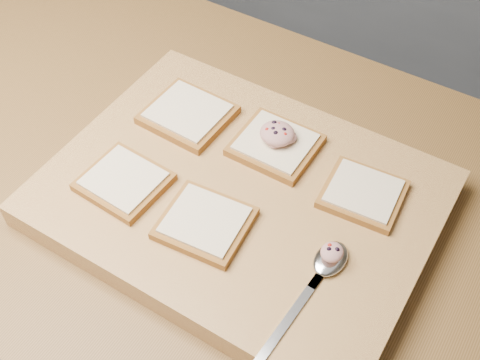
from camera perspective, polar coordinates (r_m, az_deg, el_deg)
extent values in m
cube|color=slate|center=(1.37, -2.08, -12.58)|extent=(1.90, 0.75, 0.84)
cube|color=brown|center=(0.99, -2.81, -0.51)|extent=(2.00, 0.80, 0.06)
cube|color=tan|center=(0.90, 0.00, -1.71)|extent=(0.56, 0.42, 0.04)
cube|color=brown|center=(0.99, -4.96, 6.17)|extent=(0.13, 0.12, 0.01)
cube|color=#FDF0C0|center=(0.98, -5.00, 6.56)|extent=(0.12, 0.11, 0.00)
cube|color=brown|center=(0.94, 3.38, 3.30)|extent=(0.12, 0.11, 0.01)
cube|color=#FDF0C0|center=(0.93, 3.40, 3.66)|extent=(0.11, 0.10, 0.00)
cube|color=brown|center=(0.89, 11.57, -1.31)|extent=(0.12, 0.11, 0.01)
cube|color=#FDF0C0|center=(0.88, 11.65, -0.99)|extent=(0.10, 0.09, 0.00)
cube|color=brown|center=(0.90, -10.93, -0.19)|extent=(0.12, 0.11, 0.01)
cube|color=#FDF0C0|center=(0.90, -11.01, 0.15)|extent=(0.11, 0.10, 0.00)
cube|color=brown|center=(0.84, -3.33, -4.12)|extent=(0.13, 0.12, 0.01)
cube|color=#FDF0C0|center=(0.84, -3.36, -3.78)|extent=(0.11, 0.10, 0.00)
ellipsoid|color=tan|center=(0.92, 3.55, 4.43)|extent=(0.05, 0.05, 0.02)
sphere|color=black|center=(0.92, 4.19, 4.75)|extent=(0.01, 0.01, 0.01)
sphere|color=black|center=(0.93, 3.27, 5.42)|extent=(0.01, 0.01, 0.01)
sphere|color=black|center=(0.91, 3.40, 4.44)|extent=(0.01, 0.01, 0.01)
sphere|color=black|center=(0.92, 3.17, 4.82)|extent=(0.01, 0.01, 0.01)
sphere|color=#A5140C|center=(0.91, 4.29, 4.34)|extent=(0.01, 0.01, 0.01)
sphere|color=#A5140C|center=(0.92, 3.71, 5.28)|extent=(0.01, 0.01, 0.01)
sphere|color=#A5140C|center=(0.92, 2.58, 4.80)|extent=(0.01, 0.01, 0.01)
ellipsoid|color=silver|center=(0.82, 8.59, -7.38)|extent=(0.04, 0.06, 0.01)
cube|color=silver|center=(0.80, 7.45, -9.12)|extent=(0.01, 0.04, 0.00)
cube|color=silver|center=(0.77, 4.92, -12.63)|extent=(0.02, 0.16, 0.00)
ellipsoid|color=tan|center=(0.80, 8.71, -6.79)|extent=(0.03, 0.03, 0.02)
sphere|color=black|center=(0.80, 9.19, -6.54)|extent=(0.01, 0.01, 0.01)
sphere|color=black|center=(0.80, 8.44, -6.53)|extent=(0.01, 0.01, 0.01)
sphere|color=#A5140C|center=(0.80, 8.51, -6.16)|extent=(0.01, 0.01, 0.01)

